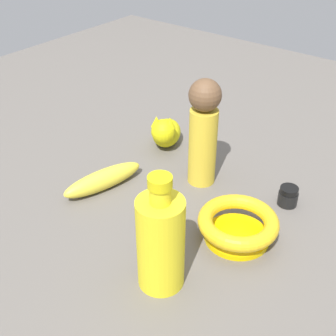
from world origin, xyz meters
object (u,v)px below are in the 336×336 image
(person_figure_adult, at_px, (203,131))
(nail_polish_jar, at_px, (288,196))
(bottle_tall, at_px, (161,241))
(bowl, at_px, (238,225))
(banana, at_px, (103,179))
(cat_figurine, at_px, (166,132))

(person_figure_adult, xyz_separation_m, nail_polish_jar, (0.04, -0.18, -0.10))
(bottle_tall, bearing_deg, nail_polish_jar, -12.97)
(nail_polish_jar, xyz_separation_m, bowl, (-0.15, 0.03, 0.01))
(bottle_tall, xyz_separation_m, bowl, (0.17, -0.05, -0.05))
(bottle_tall, xyz_separation_m, nail_polish_jar, (0.32, -0.07, -0.07))
(nail_polish_jar, bearing_deg, bowl, 169.60)
(banana, xyz_separation_m, bottle_tall, (-0.13, -0.26, 0.07))
(banana, distance_m, cat_figurine, 0.22)
(bowl, bearing_deg, cat_figurine, 59.85)
(person_figure_adult, height_order, bottle_tall, person_figure_adult)
(person_figure_adult, bearing_deg, banana, 135.77)
(bottle_tall, bearing_deg, banana, 63.85)
(banana, bearing_deg, person_figure_adult, 149.59)
(person_figure_adult, bearing_deg, cat_figurine, 66.23)
(nail_polish_jar, distance_m, bowl, 0.15)
(person_figure_adult, xyz_separation_m, cat_figurine, (0.07, 0.15, -0.08))
(nail_polish_jar, bearing_deg, person_figure_adult, 101.82)
(bottle_tall, relative_size, bowl, 1.42)
(person_figure_adult, height_order, banana, person_figure_adult)
(banana, relative_size, bowl, 1.25)
(nail_polish_jar, height_order, cat_figurine, cat_figurine)
(person_figure_adult, distance_m, nail_polish_jar, 0.22)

